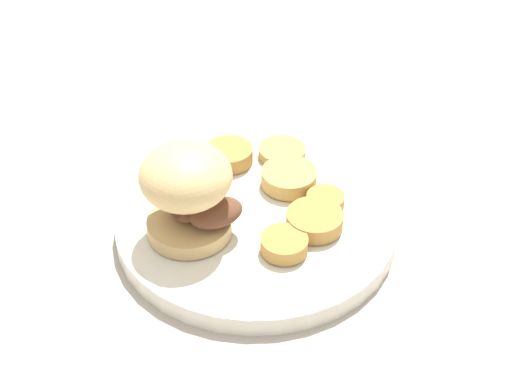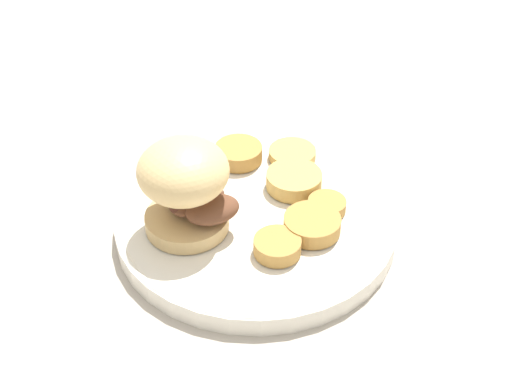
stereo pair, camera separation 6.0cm
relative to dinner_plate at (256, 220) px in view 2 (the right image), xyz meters
name	(u,v)px [view 2 (the right image)]	position (x,y,z in m)	size (l,w,h in m)	color
ground_plane	(256,229)	(0.00, 0.00, -0.01)	(4.00, 4.00, 0.00)	#B2A899
dinner_plate	(256,220)	(0.00, 0.00, 0.00)	(0.27, 0.27, 0.02)	white
sandwich	(187,184)	(-0.04, -0.05, 0.06)	(0.10, 0.10, 0.09)	tan
potato_round_0	(312,225)	(0.06, 0.01, 0.02)	(0.05, 0.05, 0.02)	#BC8942
potato_round_1	(277,246)	(0.05, -0.04, 0.02)	(0.04, 0.04, 0.01)	#BC8942
potato_round_2	(292,154)	(-0.02, 0.10, 0.01)	(0.05, 0.05, 0.01)	tan
potato_round_3	(327,205)	(0.06, 0.04, 0.01)	(0.04, 0.04, 0.01)	#BC8942
potato_round_4	(239,153)	(-0.06, 0.06, 0.02)	(0.05, 0.05, 0.02)	#BC8942
potato_round_5	(294,180)	(0.01, 0.05, 0.02)	(0.06, 0.06, 0.02)	tan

